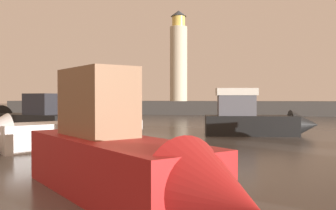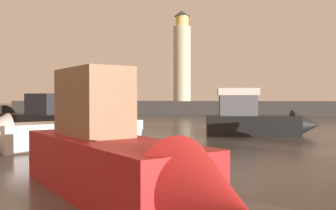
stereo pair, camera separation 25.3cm
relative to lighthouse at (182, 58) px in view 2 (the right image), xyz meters
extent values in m
plane|color=#4C4742|center=(6.62, -26.92, -8.57)|extent=(220.00, 220.00, 0.00)
cube|color=#423F3D|center=(6.62, 0.00, -7.58)|extent=(68.93, 6.82, 1.98)
cylinder|color=beige|center=(0.00, 0.00, -0.89)|extent=(2.65, 2.65, 11.40)
cylinder|color=#F2CC59|center=(0.00, 0.00, 5.61)|extent=(1.99, 1.99, 1.60)
cone|color=#33383D|center=(0.00, 0.00, 6.86)|extent=(2.38, 2.38, 0.91)
cube|color=black|center=(11.27, -30.40, -7.91)|extent=(6.23, 3.03, 1.31)
cone|color=black|center=(14.71, -29.79, -7.85)|extent=(2.12, 2.21, 1.92)
cube|color=#595960|center=(10.35, -30.57, -6.59)|extent=(2.62, 1.77, 1.34)
cube|color=silver|center=(10.35, -30.57, -5.68)|extent=(2.88, 1.95, 0.47)
cube|color=white|center=(2.49, -38.24, -7.94)|extent=(6.13, 7.12, 1.26)
cube|color=#8C6647|center=(3.03, -37.52, -6.69)|extent=(2.44, 2.54, 1.23)
cube|color=black|center=(-4.60, -31.36, -7.93)|extent=(7.58, 4.08, 1.28)
cube|color=#232328|center=(-3.43, -31.63, -6.53)|extent=(2.52, 2.18, 1.51)
cube|color=#B21E1E|center=(8.05, -46.61, -7.84)|extent=(6.45, 5.90, 1.46)
cone|color=#B21E1E|center=(11.00, -49.11, -7.76)|extent=(2.66, 2.67, 1.95)
cube|color=#8C6647|center=(7.44, -46.10, -6.20)|extent=(2.74, 2.60, 1.82)
camera|label=1|loc=(11.61, -55.26, -6.08)|focal=39.21mm
camera|label=2|loc=(11.86, -55.20, -6.08)|focal=39.21mm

